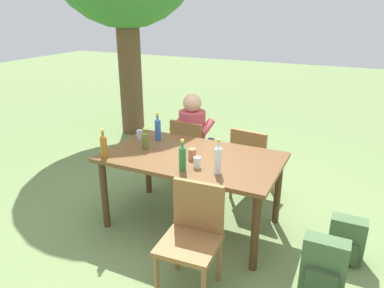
% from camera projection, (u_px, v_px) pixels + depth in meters
% --- Properties ---
extents(ground_plane, '(24.00, 24.00, 0.00)m').
position_uv_depth(ground_plane, '(192.00, 224.00, 3.85)').
color(ground_plane, '#6B844C').
extents(dining_table, '(1.72, 0.99, 0.77)m').
position_uv_depth(dining_table, '(192.00, 164.00, 3.60)').
color(dining_table, brown).
rests_on(dining_table, ground_plane).
extents(chair_far_left, '(0.47, 0.47, 0.87)m').
position_uv_depth(chair_far_left, '(191.00, 149.00, 4.50)').
color(chair_far_left, olive).
rests_on(chair_far_left, ground_plane).
extents(chair_near_right, '(0.47, 0.47, 0.87)m').
position_uv_depth(chair_near_right, '(193.00, 232.00, 2.85)').
color(chair_near_right, olive).
rests_on(chair_near_right, ground_plane).
extents(chair_far_right, '(0.49, 0.49, 0.87)m').
position_uv_depth(chair_far_right, '(251.00, 160.00, 4.19)').
color(chair_far_right, olive).
rests_on(chair_far_right, ground_plane).
extents(person_in_white_shirt, '(0.47, 0.61, 1.18)m').
position_uv_depth(person_in_white_shirt, '(195.00, 134.00, 4.53)').
color(person_in_white_shirt, '#B7424C').
rests_on(person_in_white_shirt, ground_plane).
extents(bottle_amber, '(0.06, 0.06, 0.29)m').
position_uv_depth(bottle_amber, '(104.00, 145.00, 3.48)').
color(bottle_amber, '#996019').
rests_on(bottle_amber, dining_table).
extents(bottle_olive, '(0.06, 0.06, 0.22)m').
position_uv_depth(bottle_olive, '(145.00, 140.00, 3.70)').
color(bottle_olive, '#566623').
rests_on(bottle_olive, dining_table).
extents(bottle_green, '(0.06, 0.06, 0.29)m').
position_uv_depth(bottle_green, '(182.00, 157.00, 3.21)').
color(bottle_green, '#287A38').
rests_on(bottle_green, dining_table).
extents(bottle_clear, '(0.06, 0.06, 0.32)m').
position_uv_depth(bottle_clear, '(218.00, 159.00, 3.15)').
color(bottle_clear, white).
rests_on(bottle_clear, dining_table).
extents(bottle_blue, '(0.06, 0.06, 0.30)m').
position_uv_depth(bottle_blue, '(158.00, 129.00, 3.94)').
color(bottle_blue, '#2D56A3').
rests_on(bottle_blue, dining_table).
extents(cup_white, '(0.07, 0.07, 0.10)m').
position_uv_depth(cup_white, '(197.00, 162.00, 3.29)').
color(cup_white, white).
rests_on(cup_white, dining_table).
extents(cup_terracotta, '(0.07, 0.07, 0.10)m').
position_uv_depth(cup_terracotta, '(192.00, 154.00, 3.47)').
color(cup_terracotta, '#BC6B47').
rests_on(cup_terracotta, dining_table).
extents(cup_steel, '(0.07, 0.07, 0.10)m').
position_uv_depth(cup_steel, '(140.00, 134.00, 4.00)').
color(cup_steel, '#B2B7BC').
rests_on(cup_steel, dining_table).
extents(backpack_by_near_side, '(0.30, 0.21, 0.41)m').
position_uv_depth(backpack_by_near_side, '(346.00, 241.00, 3.24)').
color(backpack_by_near_side, '#47663D').
rests_on(backpack_by_near_side, ground_plane).
extents(backpack_by_far_side, '(0.34, 0.21, 0.47)m').
position_uv_depth(backpack_by_far_side, '(324.00, 267.00, 2.86)').
color(backpack_by_far_side, '#47663D').
rests_on(backpack_by_far_side, ground_plane).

